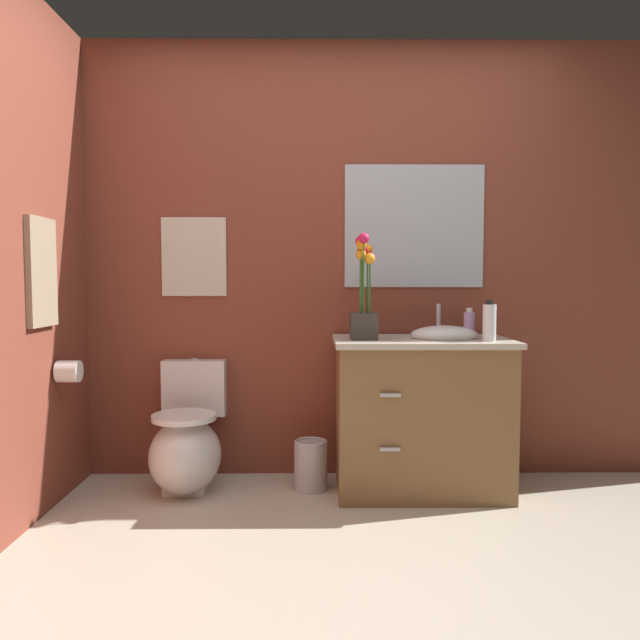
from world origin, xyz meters
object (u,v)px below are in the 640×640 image
(vanity_cabinet, at_px, (422,413))
(wall_poster, at_px, (194,257))
(trash_bin, at_px, (311,465))
(hanging_towel, at_px, (42,272))
(toilet_paper_roll, at_px, (69,371))
(flower_vase, at_px, (364,299))
(wall_mirror, at_px, (414,226))
(soap_bottle, at_px, (469,324))
(toilet, at_px, (187,445))
(lotion_bottle, at_px, (489,322))

(vanity_cabinet, relative_size, wall_poster, 2.24)
(trash_bin, xyz_separation_m, hanging_towel, (-1.28, -0.34, 1.04))
(hanging_towel, xyz_separation_m, toilet_paper_roll, (0.06, 0.15, -0.50))
(flower_vase, bearing_deg, wall_mirror, 47.09)
(vanity_cabinet, relative_size, soap_bottle, 6.26)
(wall_mirror, height_order, toilet_paper_roll, wall_mirror)
(vanity_cabinet, bearing_deg, hanging_towel, -170.27)
(soap_bottle, distance_m, wall_mirror, 0.66)
(trash_bin, distance_m, wall_mirror, 1.47)
(toilet, height_order, toilet_paper_roll, toilet_paper_roll)
(wall_poster, relative_size, toilet_paper_roll, 4.10)
(toilet, xyz_separation_m, lotion_bottle, (1.59, -0.16, 0.68))
(soap_bottle, relative_size, wall_mirror, 0.20)
(wall_poster, xyz_separation_m, toilet_paper_roll, (-0.55, -0.46, -0.59))
(trash_bin, relative_size, toilet_paper_roll, 2.47)
(vanity_cabinet, bearing_deg, flower_vase, -172.05)
(toilet, bearing_deg, flower_vase, -4.24)
(wall_mirror, bearing_deg, toilet_paper_roll, -165.70)
(toilet_paper_roll, bearing_deg, soap_bottle, 6.02)
(toilet_paper_roll, bearing_deg, hanging_towel, -109.90)
(wall_mirror, height_order, hanging_towel, wall_mirror)
(soap_bottle, relative_size, hanging_towel, 0.31)
(hanging_towel, bearing_deg, wall_mirror, 18.18)
(flower_vase, xyz_separation_m, wall_mirror, (0.31, 0.34, 0.41))
(hanging_towel, bearing_deg, toilet_paper_roll, 70.10)
(soap_bottle, xyz_separation_m, wall_poster, (-1.53, 0.24, 0.37))
(vanity_cabinet, bearing_deg, toilet_paper_roll, -174.67)
(flower_vase, distance_m, wall_mirror, 0.62)
(soap_bottle, bearing_deg, wall_mirror, 137.43)
(trash_bin, distance_m, toilet_paper_roll, 1.35)
(flower_vase, xyz_separation_m, trash_bin, (-0.28, 0.06, -0.90))
(wall_mirror, distance_m, toilet_paper_roll, 2.03)
(soap_bottle, bearing_deg, lotion_bottle, -72.74)
(toilet, distance_m, vanity_cabinet, 1.28)
(soap_bottle, height_order, lotion_bottle, lotion_bottle)
(trash_bin, distance_m, hanging_towel, 1.69)
(trash_bin, bearing_deg, wall_poster, 157.72)
(flower_vase, bearing_deg, vanity_cabinet, 7.95)
(hanging_towel, bearing_deg, soap_bottle, 9.86)
(trash_bin, bearing_deg, toilet, 179.30)
(flower_vase, height_order, wall_poster, wall_poster)
(vanity_cabinet, xyz_separation_m, trash_bin, (-0.60, 0.02, -0.29))
(toilet, relative_size, wall_mirror, 0.86)
(toilet, distance_m, lotion_bottle, 1.74)
(lotion_bottle, bearing_deg, soap_bottle, 107.26)
(hanging_towel, bearing_deg, wall_poster, 45.43)
(wall_mirror, distance_m, hanging_towel, 1.99)
(toilet, relative_size, flower_vase, 1.24)
(wall_poster, xyz_separation_m, wall_mirror, (1.27, 0.00, 0.18))
(lotion_bottle, xyz_separation_m, toilet_paper_roll, (-2.14, -0.04, -0.25))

